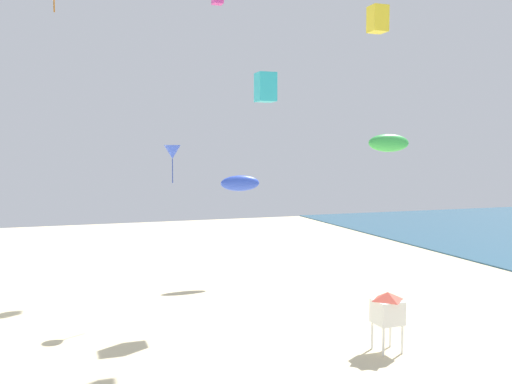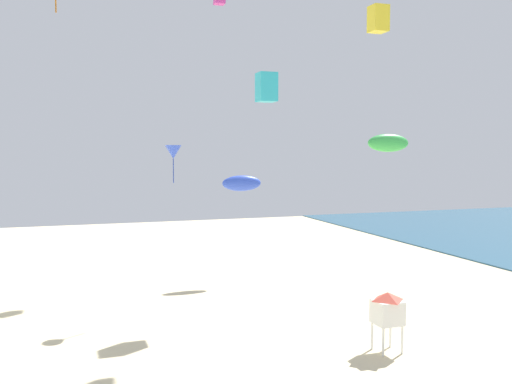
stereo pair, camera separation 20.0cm
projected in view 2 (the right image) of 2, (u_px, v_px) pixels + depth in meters
The scene contains 6 objects.
lifeguard_stand at pixel (387, 309), 23.96m from camera, with size 1.10×1.10×2.55m.
kite_blue_delta at pixel (173, 152), 30.46m from camera, with size 0.89×0.89×2.03m.
kite_blue_parafoil at pixel (242, 183), 37.85m from camera, with size 2.68×0.74×1.04m.
kite_yellow_box at pixel (378, 19), 26.81m from camera, with size 0.78×0.78×1.23m.
kite_cyan_box at pixel (266, 87), 31.50m from camera, with size 1.01×1.01×1.59m.
kite_green_parafoil at pixel (388, 143), 21.39m from camera, with size 1.73×0.48×0.67m.
Camera 2 is at (-4.69, -8.47, 8.44)m, focal length 40.00 mm.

